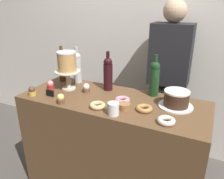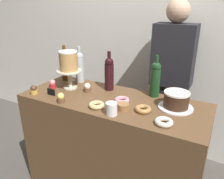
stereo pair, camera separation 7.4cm
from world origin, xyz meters
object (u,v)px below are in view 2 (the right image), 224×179
cupcake_vanilla (87,88)px  donut_glazed (97,105)px  cupcake_chocolate (34,90)px  price_sign_chalkboard (51,92)px  donut_pink (122,100)px  cookie_stack (123,107)px  cupcake_lemon (61,98)px  cupcake_strawberry (53,84)px  wine_bottle_clear (80,66)px  coffee_cup_ceramic (112,109)px  white_layer_cake (69,61)px  barista_figure (170,85)px  donut_sugar (164,122)px  wine_bottle_dark_red (109,73)px  wine_bottle_amber (65,65)px  wine_bottle_green (155,79)px  cake_stand_pedestal (70,76)px  chocolate_round_cake (176,99)px  donut_maple (143,109)px

cupcake_vanilla → donut_glazed: size_ratio=0.66×
cupcake_chocolate → price_sign_chalkboard: cupcake_chocolate is taller
donut_pink → cookie_stack: bearing=-60.0°
cupcake_lemon → cupcake_strawberry: bearing=142.8°
cupcake_strawberry → donut_glazed: cupcake_strawberry is taller
wine_bottle_clear → cookie_stack: 0.70m
wine_bottle_clear → donut_glazed: size_ratio=2.91×
cupcake_lemon → price_sign_chalkboard: bearing=156.4°
cookie_stack → cupcake_vanilla: bearing=159.1°
donut_glazed → coffee_cup_ceramic: size_ratio=1.32×
cupcake_strawberry → donut_glazed: bearing=-14.8°
white_layer_cake → barista_figure: 0.97m
cupcake_chocolate → cupcake_lemon: same height
cupcake_chocolate → donut_sugar: cupcake_chocolate is taller
wine_bottle_dark_red → wine_bottle_amber: size_ratio=1.00×
donut_sugar → price_sign_chalkboard: bearing=178.8°
cupcake_strawberry → cookie_stack: cupcake_strawberry is taller
white_layer_cake → wine_bottle_clear: 0.21m
cupcake_lemon → coffee_cup_ceramic: bearing=1.0°
wine_bottle_amber → price_sign_chalkboard: wine_bottle_amber is taller
white_layer_cake → cupcake_strawberry: bearing=-155.3°
cupcake_chocolate → wine_bottle_green: bearing=25.8°
wine_bottle_dark_red → cupcake_lemon: wine_bottle_dark_red is taller
cake_stand_pedestal → chocolate_round_cake: size_ratio=1.22×
donut_pink → coffee_cup_ceramic: (0.02, -0.21, 0.03)m
cupcake_strawberry → donut_sugar: cupcake_strawberry is taller
cupcake_vanilla → donut_maple: (0.53, -0.11, -0.02)m
donut_glazed → barista_figure: (0.32, 0.80, -0.06)m
cupcake_vanilla → cake_stand_pedestal: bearing=-178.8°
cake_stand_pedestal → wine_bottle_amber: bearing=137.5°
chocolate_round_cake → donut_glazed: 0.55m
cupcake_strawberry → coffee_cup_ceramic: 0.70m
donut_sugar → price_sign_chalkboard: 0.91m
cake_stand_pedestal → cupcake_strawberry: cake_stand_pedestal is taller
wine_bottle_green → cupcake_lemon: 0.72m
wine_bottle_green → barista_figure: size_ratio=0.20×
cupcake_strawberry → wine_bottle_clear: bearing=65.3°
cake_stand_pedestal → cupcake_strawberry: size_ratio=2.86×
donut_glazed → price_sign_chalkboard: bearing=178.2°
donut_maple → donut_sugar: size_ratio=1.00×
wine_bottle_clear → cookie_stack: wine_bottle_clear is taller
wine_bottle_clear → wine_bottle_amber: 0.15m
cupcake_chocolate → cupcake_lemon: 0.30m
cupcake_strawberry → donut_sugar: (1.01, -0.15, -0.02)m
cupcake_strawberry → barista_figure: 1.08m
cupcake_strawberry → barista_figure: size_ratio=0.05×
wine_bottle_clear → price_sign_chalkboard: (-0.01, -0.37, -0.12)m
wine_bottle_clear → price_sign_chalkboard: bearing=-91.9°
donut_maple → donut_pink: size_ratio=1.00×
white_layer_cake → donut_glazed: size_ratio=1.44×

